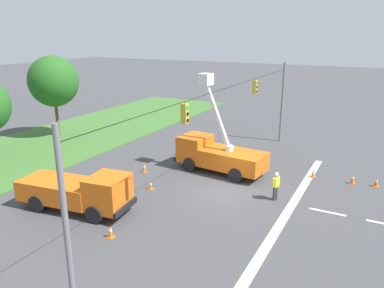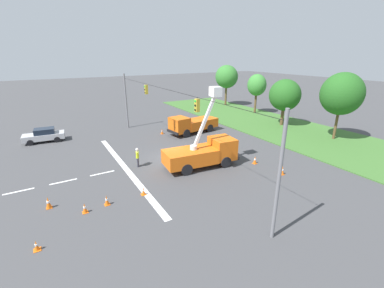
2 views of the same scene
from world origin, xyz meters
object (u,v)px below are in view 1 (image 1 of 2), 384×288
Objects in this scene: tree_east at (53,81)px; traffic_cone_lane_edge_a at (179,150)px; traffic_cone_foreground_right at (111,231)px; traffic_cone_near_bucket at (191,141)px; traffic_cone_far_right at (313,173)px; utility_truck_bucket_lift at (217,153)px; traffic_cone_foreground_left at (150,185)px; traffic_cone_centre_line at (376,182)px; traffic_cone_lane_edge_b at (353,179)px; road_worker at (276,184)px; traffic_cone_far_left at (144,167)px; utility_truck_support_near at (79,191)px.

tree_east is 10.26× the size of traffic_cone_lane_edge_a.
traffic_cone_foreground_right is 16.21m from traffic_cone_near_bucket.
traffic_cone_far_right is at bearing -103.97° from traffic_cone_near_bucket.
tree_east reaches higher than utility_truck_bucket_lift.
utility_truck_bucket_lift is at bearing -26.04° from traffic_cone_foreground_left.
traffic_cone_centre_line is at bearing -88.88° from traffic_cone_lane_edge_a.
traffic_cone_centre_line is (0.88, -27.87, -5.01)m from tree_east.
traffic_cone_lane_edge_b is 2.57m from traffic_cone_far_right.
traffic_cone_lane_edge_a is 1.10× the size of traffic_cone_centre_line.
road_worker is at bearing 165.03° from traffic_cone_far_right.
traffic_cone_lane_edge_a is 1.20× the size of traffic_cone_far_right.
traffic_cone_far_left is (-2.64, 4.58, -1.04)m from utility_truck_bucket_lift.
traffic_cone_near_bucket is (14.21, 0.41, -0.77)m from utility_truck_support_near.
traffic_cone_lane_edge_a is 13.37m from traffic_cone_lane_edge_b.
traffic_cone_foreground_left is (4.34, -1.87, -0.87)m from utility_truck_support_near.
traffic_cone_foreground_right is 16.28m from traffic_cone_lane_edge_b.
traffic_cone_foreground_right is 17.33m from traffic_cone_centre_line.
road_worker is at bearing -73.87° from traffic_cone_foreground_left.
traffic_cone_near_bucket is 15.37m from traffic_cone_centre_line.
tree_east is 17.08m from traffic_cone_foreground_left.
utility_truck_support_near reaches higher than traffic_cone_lane_edge_b.
tree_east reaches higher than traffic_cone_foreground_right.
traffic_cone_centre_line reaches higher than traffic_cone_foreground_right.
traffic_cone_foreground_left is at bearing 15.29° from traffic_cone_foreground_right.
traffic_cone_far_left is (0.20, 9.70, -0.66)m from road_worker.
traffic_cone_lane_edge_b is 1.44m from traffic_cone_centre_line.
utility_truck_support_near is 10.05× the size of traffic_cone_centre_line.
tree_east is at bearing 79.35° from road_worker.
traffic_cone_far_right is (0.66, -23.88, -5.04)m from tree_east.
traffic_cone_far_right is at bearing -89.60° from traffic_cone_lane_edge_a.
traffic_cone_far_left is (2.39, 2.13, 0.05)m from traffic_cone_foreground_left.
utility_truck_bucket_lift is 10.15× the size of traffic_cone_far_left.
traffic_cone_lane_edge_b reaches higher than traffic_cone_foreground_left.
road_worker is 2.57× the size of traffic_cone_far_left.
traffic_cone_centre_line is (4.92, -15.00, -0.00)m from traffic_cone_far_left.
utility_truck_support_near is 11.30× the size of traffic_cone_foreground_left.
traffic_cone_lane_edge_a reaches higher than traffic_cone_lane_edge_b.
road_worker is at bearing 134.02° from traffic_cone_centre_line.
traffic_cone_foreground_left is 0.97× the size of traffic_cone_far_right.
utility_truck_support_near reaches higher than traffic_cone_far_left.
traffic_cone_foreground_left is 0.78× the size of traffic_cone_near_bucket.
traffic_cone_near_bucket is (9.87, 2.29, 0.10)m from traffic_cone_foreground_left.
utility_truck_support_near is 17.58m from traffic_cone_lane_edge_b.
utility_truck_support_near is 14.24m from traffic_cone_near_bucket.
traffic_cone_near_bucket reaches higher than traffic_cone_foreground_left.
traffic_cone_far_left is at bearing 108.16° from traffic_cone_centre_line.
utility_truck_bucket_lift is at bearing -135.63° from traffic_cone_near_bucket.
utility_truck_bucket_lift is 9.79× the size of traffic_cone_lane_edge_b.
tree_east is 28.33m from traffic_cone_centre_line.
traffic_cone_centre_line is (13.17, -11.27, 0.01)m from traffic_cone_foreground_right.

